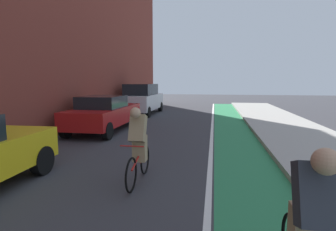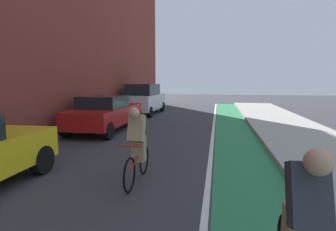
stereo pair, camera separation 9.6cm
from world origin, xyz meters
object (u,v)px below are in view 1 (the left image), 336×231
object	(u,v)px
parked_suv_white	(142,99)
cyclist_mid	(311,226)
cyclist_trailing	(139,145)
parked_sedan_red	(104,113)

from	to	relation	value
parked_suv_white	cyclist_mid	xyz separation A→B (m)	(5.57, -14.43, -0.17)
cyclist_trailing	parked_sedan_red	bearing A→B (deg)	119.77
parked_sedan_red	parked_suv_white	distance (m)	6.10
parked_suv_white	cyclist_mid	distance (m)	15.47
parked_sedan_red	cyclist_mid	size ratio (longest dim) A/B	2.67
parked_suv_white	cyclist_trailing	bearing A→B (deg)	-74.84
cyclist_mid	cyclist_trailing	xyz separation A→B (m)	(-2.43, 2.84, -0.04)
parked_suv_white	cyclist_mid	world-z (taller)	parked_suv_white
parked_suv_white	cyclist_trailing	distance (m)	12.01
parked_sedan_red	cyclist_trailing	distance (m)	6.32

